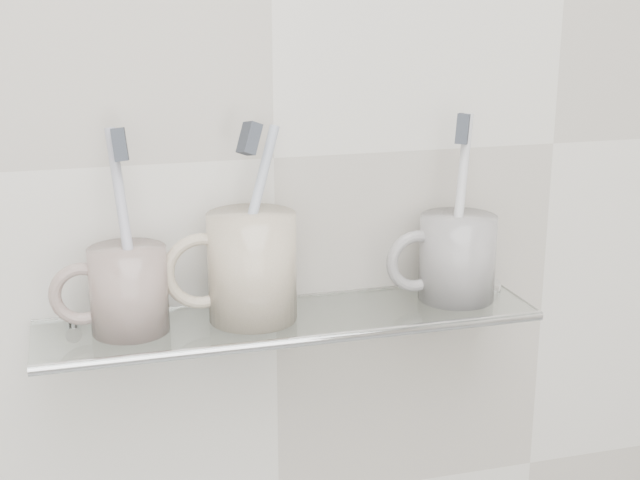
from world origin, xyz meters
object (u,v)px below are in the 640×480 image
object	(u,v)px
mug_left	(129,290)
mug_center	(252,267)
mug_right	(457,258)
shelf_glass	(290,320)

from	to	relation	value
mug_left	mug_center	xyz separation A→B (m)	(0.12, 0.00, 0.01)
mug_left	mug_center	distance (m)	0.12
mug_center	mug_right	world-z (taller)	mug_center
mug_left	mug_right	distance (m)	0.34
mug_left	mug_right	world-z (taller)	mug_right
shelf_glass	mug_left	xyz separation A→B (m)	(-0.16, 0.00, 0.05)
mug_center	mug_left	bearing A→B (deg)	158.96
mug_center	shelf_glass	bearing A→B (deg)	-28.86
mug_center	mug_right	xyz separation A→B (m)	(0.22, 0.00, -0.01)
shelf_glass	mug_center	xyz separation A→B (m)	(-0.04, 0.00, 0.06)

